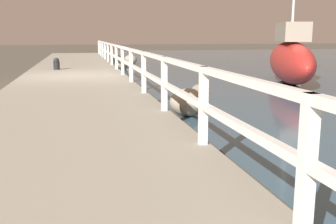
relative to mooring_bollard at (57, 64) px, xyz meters
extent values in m
plane|color=#4C473D|center=(0.69, -2.59, -0.55)|extent=(120.00, 120.00, 0.00)
cube|color=gray|center=(0.69, -2.59, -0.39)|extent=(3.56, 36.00, 0.32)
cube|color=white|center=(2.37, -14.16, 0.26)|extent=(0.10, 0.10, 0.98)
cube|color=white|center=(2.37, -11.85, 0.26)|extent=(0.10, 0.10, 0.98)
cube|color=white|center=(2.37, -9.53, 0.26)|extent=(0.10, 0.10, 0.98)
cube|color=white|center=(2.37, -7.22, 0.26)|extent=(0.10, 0.10, 0.98)
cube|color=white|center=(2.37, -4.91, 0.26)|extent=(0.10, 0.10, 0.98)
cube|color=white|center=(2.37, -2.59, 0.26)|extent=(0.10, 0.10, 0.98)
cube|color=white|center=(2.37, -0.28, 0.26)|extent=(0.10, 0.10, 0.98)
cube|color=white|center=(2.37, 2.04, 0.26)|extent=(0.10, 0.10, 0.98)
cube|color=white|center=(2.37, 4.35, 0.26)|extent=(0.10, 0.10, 0.98)
cube|color=white|center=(2.37, 6.67, 0.26)|extent=(0.10, 0.10, 0.98)
cube|color=white|center=(2.37, 8.98, 0.26)|extent=(0.10, 0.10, 0.98)
cube|color=white|center=(2.37, 11.29, 0.26)|extent=(0.10, 0.10, 0.98)
cube|color=white|center=(2.37, 13.61, 0.26)|extent=(0.10, 0.10, 0.98)
cube|color=white|center=(2.37, -2.59, 0.71)|extent=(0.09, 32.50, 0.08)
cube|color=white|center=(2.37, -2.59, 0.26)|extent=(0.09, 32.50, 0.08)
ellipsoid|color=slate|center=(4.18, -5.85, -0.39)|extent=(0.41, 0.37, 0.31)
ellipsoid|color=gray|center=(3.08, -8.62, -0.26)|extent=(0.78, 0.70, 0.59)
ellipsoid|color=gray|center=(3.81, 6.39, -0.27)|extent=(0.75, 0.67, 0.56)
ellipsoid|color=slate|center=(3.21, 9.47, -0.28)|extent=(0.72, 0.65, 0.54)
ellipsoid|color=gray|center=(3.00, 3.56, -0.30)|extent=(0.67, 0.60, 0.50)
cylinder|color=black|center=(0.00, 0.00, -0.07)|extent=(0.25, 0.25, 0.32)
sphere|color=black|center=(0.00, 0.00, 0.13)|extent=(0.23, 0.23, 0.23)
ellipsoid|color=black|center=(15.16, 8.25, 0.08)|extent=(1.89, 4.23, 1.23)
cube|color=beige|center=(15.16, 8.25, 0.99)|extent=(1.15, 1.85, 0.60)
cylinder|color=silver|center=(15.16, 8.25, 2.57)|extent=(0.09, 0.09, 3.75)
ellipsoid|color=red|center=(8.22, -3.72, 0.19)|extent=(3.09, 5.86, 1.46)
cube|color=#9E937F|center=(8.22, -3.72, 1.24)|extent=(1.60, 2.54, 0.64)
camera|label=1|loc=(0.88, -16.46, 1.13)|focal=42.00mm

